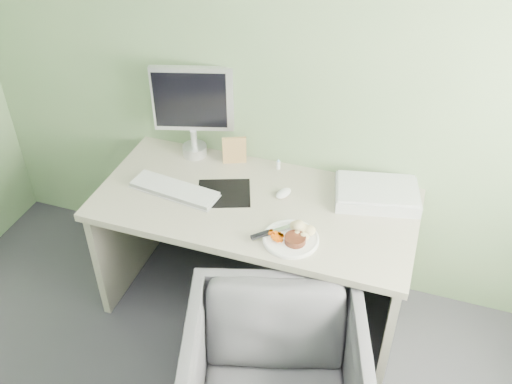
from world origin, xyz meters
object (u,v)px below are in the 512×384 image
(desk, at_px, (255,229))
(scanner, at_px, (377,194))
(monitor, at_px, (193,107))
(plate, at_px, (291,239))

(desk, height_order, scanner, scanner)
(scanner, distance_m, monitor, 1.06)
(desk, xyz_separation_m, plate, (0.25, -0.21, 0.19))
(desk, bearing_deg, scanner, 20.67)
(plate, bearing_deg, scanner, 52.88)
(desk, relative_size, plate, 6.15)
(desk, bearing_deg, plate, -40.59)
(plate, height_order, monitor, monitor)
(plate, xyz_separation_m, scanner, (0.32, 0.43, 0.03))
(monitor, bearing_deg, plate, -53.21)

